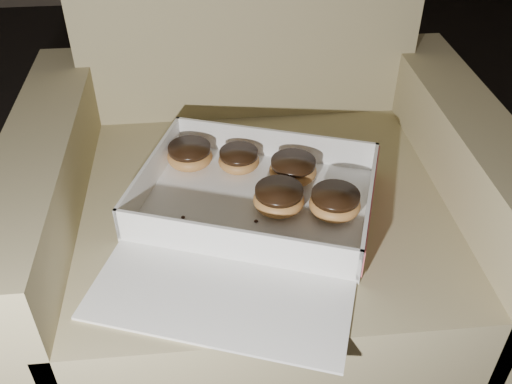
% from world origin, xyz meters
% --- Properties ---
extents(armchair, '(0.86, 0.73, 0.90)m').
position_xyz_m(armchair, '(0.42, 0.18, 0.28)').
color(armchair, tan).
rests_on(armchair, floor).
extents(bakery_box, '(0.52, 0.56, 0.07)m').
position_xyz_m(bakery_box, '(0.40, 0.05, 0.41)').
color(bakery_box, white).
rests_on(bakery_box, armchair).
extents(donut_a, '(0.09, 0.09, 0.04)m').
position_xyz_m(donut_a, '(0.44, 0.07, 0.43)').
color(donut_a, '#BC7C41').
rests_on(donut_a, bakery_box).
extents(donut_b, '(0.08, 0.08, 0.04)m').
position_xyz_m(donut_b, '(0.38, 0.19, 0.43)').
color(donut_b, '#BC7C41').
rests_on(donut_b, bakery_box).
extents(donut_c, '(0.08, 0.08, 0.04)m').
position_xyz_m(donut_c, '(0.29, 0.21, 0.43)').
color(donut_c, '#BC7C41').
rests_on(donut_c, bakery_box).
extents(donut_d, '(0.09, 0.09, 0.04)m').
position_xyz_m(donut_d, '(0.48, 0.15, 0.43)').
color(donut_d, '#BC7C41').
rests_on(donut_d, bakery_box).
extents(donut_e, '(0.09, 0.09, 0.04)m').
position_xyz_m(donut_e, '(0.53, 0.04, 0.43)').
color(donut_e, '#BC7C41').
rests_on(donut_e, bakery_box).
extents(crumb_a, '(0.01, 0.01, 0.00)m').
position_xyz_m(crumb_a, '(0.40, 0.04, 0.41)').
color(crumb_a, black).
rests_on(crumb_a, bakery_box).
extents(crumb_b, '(0.01, 0.01, 0.00)m').
position_xyz_m(crumb_b, '(0.23, 0.04, 0.41)').
color(crumb_b, black).
rests_on(crumb_b, bakery_box).
extents(crumb_c, '(0.01, 0.01, 0.00)m').
position_xyz_m(crumb_c, '(0.22, 0.06, 0.41)').
color(crumb_c, black).
rests_on(crumb_c, bakery_box).
extents(crumb_d, '(0.01, 0.01, 0.00)m').
position_xyz_m(crumb_d, '(0.28, 0.06, 0.41)').
color(crumb_d, black).
rests_on(crumb_d, bakery_box).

